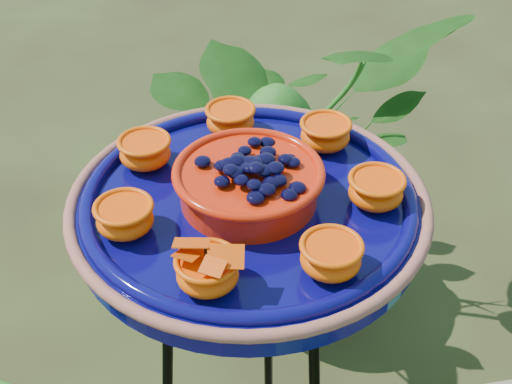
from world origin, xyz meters
TOP-DOWN VIEW (x-y plane):
  - feeder_dish at (-0.06, -0.03)m, footprint 0.58×0.58m
  - shrub_back_left at (-0.42, 0.72)m, footprint 0.99×1.04m

SIDE VIEW (x-z plane):
  - shrub_back_left at x=-0.42m, z-range 0.00..0.90m
  - feeder_dish at x=-0.06m, z-range 0.90..1.01m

